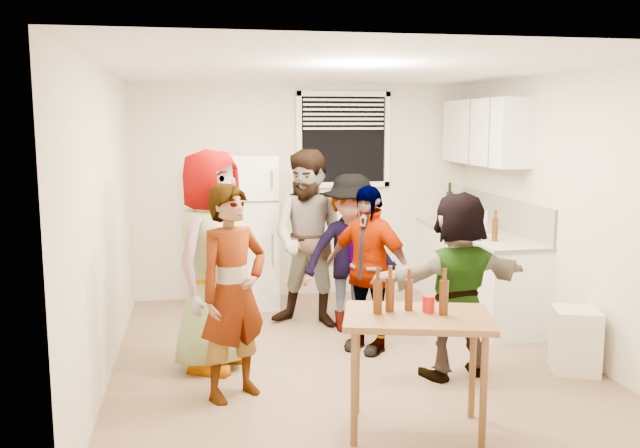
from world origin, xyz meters
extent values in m
cube|color=white|center=(-0.75, 1.88, 0.85)|extent=(0.70, 0.70, 1.70)
cube|color=white|center=(1.70, 1.15, 0.43)|extent=(0.60, 2.20, 0.86)
cube|color=beige|center=(1.70, 1.15, 0.88)|extent=(0.64, 2.22, 0.04)
cube|color=beige|center=(1.99, 1.15, 1.08)|extent=(0.03, 2.20, 0.36)
cube|color=white|center=(1.83, 1.35, 1.95)|extent=(0.34, 1.60, 0.70)
cylinder|color=white|center=(1.68, 0.98, 0.90)|extent=(0.11, 0.11, 0.24)
cylinder|color=black|center=(1.75, 2.12, 0.90)|extent=(0.08, 0.08, 0.32)
cylinder|color=#47230C|center=(1.60, 0.51, 0.90)|extent=(0.06, 0.06, 0.23)
cylinder|color=#192ACE|center=(1.44, 0.56, 0.90)|extent=(0.08, 0.08, 0.11)
cube|color=tan|center=(1.92, 1.67, 0.97)|extent=(0.02, 0.16, 0.13)
cube|color=white|center=(1.80, -0.68, 0.25)|extent=(0.46, 0.46, 0.53)
cylinder|color=#47230C|center=(0.11, -1.39, 0.81)|extent=(0.05, 0.05, 0.21)
cylinder|color=#B9160B|center=(0.23, -1.45, 0.81)|extent=(0.08, 0.08, 0.11)
imported|color=gray|center=(-1.16, -0.04, 0.00)|extent=(2.04, 1.75, 0.59)
imported|color=#141933|center=(-1.02, -0.70, 0.00)|extent=(1.38, 1.67, 0.39)
imported|color=brown|center=(-0.14, 0.98, 0.00)|extent=(1.55, 1.99, 0.68)
imported|color=#46464B|center=(0.22, 0.78, 0.00)|extent=(1.22, 1.69, 0.58)
imported|color=black|center=(0.22, 0.15, 0.00)|extent=(1.71, 1.67, 0.37)
imported|color=#CA5A3B|center=(0.78, -0.59, 0.00)|extent=(1.65, 1.74, 0.45)
camera|label=1|loc=(-1.27, -5.62, 2.06)|focal=38.00mm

